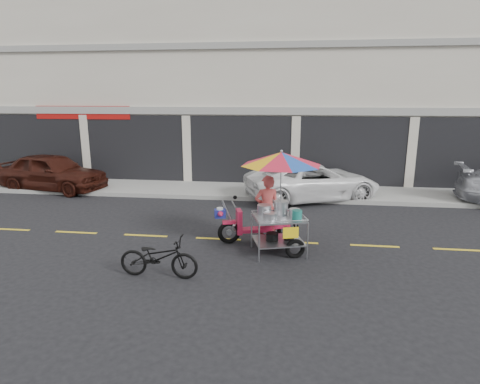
# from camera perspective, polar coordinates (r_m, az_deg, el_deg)

# --- Properties ---
(ground) EXTENTS (90.00, 90.00, 0.00)m
(ground) POSITION_cam_1_polar(r_m,az_deg,el_deg) (10.51, 7.77, -7.12)
(ground) COLOR black
(sidewalk) EXTENTS (45.00, 3.00, 0.15)m
(sidewalk) POSITION_cam_1_polar(r_m,az_deg,el_deg) (15.76, 7.73, 0.15)
(sidewalk) COLOR gray
(sidewalk) RESTS_ON ground
(shophouse_block) EXTENTS (36.00, 8.11, 10.40)m
(shophouse_block) POSITION_cam_1_polar(r_m,az_deg,el_deg) (20.66, 16.17, 14.52)
(shophouse_block) COLOR beige
(shophouse_block) RESTS_ON ground
(centerline) EXTENTS (42.00, 0.10, 0.01)m
(centerline) POSITION_cam_1_polar(r_m,az_deg,el_deg) (10.51, 7.77, -7.10)
(centerline) COLOR gold
(centerline) RESTS_ON ground
(maroon_sedan) EXTENTS (4.62, 2.51, 1.49)m
(maroon_sedan) POSITION_cam_1_polar(r_m,az_deg,el_deg) (17.57, -25.15, 2.60)
(maroon_sedan) COLOR black
(maroon_sedan) RESTS_ON ground
(white_pickup) EXTENTS (5.36, 3.96, 1.35)m
(white_pickup) POSITION_cam_1_polar(r_m,az_deg,el_deg) (14.76, 10.30, 1.53)
(white_pickup) COLOR white
(white_pickup) RESTS_ON ground
(near_bicycle) EXTENTS (1.68, 0.62, 0.87)m
(near_bicycle) POSITION_cam_1_polar(r_m,az_deg,el_deg) (8.54, -11.50, -9.07)
(near_bicycle) COLOR black
(near_bicycle) RESTS_ON ground
(food_vendor_rig) EXTENTS (2.85, 2.35, 2.49)m
(food_vendor_rig) POSITION_cam_1_polar(r_m,az_deg,el_deg) (9.65, 4.96, 0.77)
(food_vendor_rig) COLOR black
(food_vendor_rig) RESTS_ON ground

